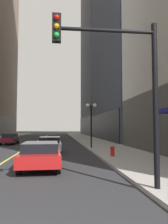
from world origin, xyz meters
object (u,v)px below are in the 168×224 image
Objects in this scene: car_red at (41,154)px; traffic_light_near_right at (124,75)px; car_white at (50,144)px; car_maroon at (10,138)px; fire_hydrant_right at (112,152)px; street_lamp_right_mid at (91,115)px.

car_red is 6.53m from traffic_light_near_right.
car_white and car_maroon have the same top height.
fire_hydrant_right is at bearing -56.06° from car_maroon.
car_maroon is at bearing 123.94° from fire_hydrant_right.
car_white is at bearing -62.99° from car_maroon.
car_white is 5.71× the size of fire_hydrant_right.
street_lamp_right_mid is at bearing 94.28° from fire_hydrant_right.
car_white is 12.76m from traffic_light_near_right.
traffic_light_near_right is at bearing -70.11° from car_maroon.
fire_hydrant_right is (1.55, 8.22, -3.34)m from traffic_light_near_right.
traffic_light_near_right reaches higher than fire_hydrant_right.
fire_hydrant_right is (4.53, 3.25, -0.32)m from car_red.
car_maroon is at bearing 106.46° from car_red.
street_lamp_right_mid is 7.29m from fire_hydrant_right.
car_white is at bearing -143.66° from street_lamp_right_mid.
traffic_light_near_right is 1.28× the size of street_lamp_right_mid.
traffic_light_near_right reaches higher than street_lamp_right_mid.
street_lamp_right_mid is at bearing -40.22° from car_maroon.
car_red is 1.05× the size of car_white.
car_white is 11.98m from car_maroon.
street_lamp_right_mid is (9.28, -7.85, 2.54)m from car_maroon.
car_maroon is (-5.26, 17.79, -0.00)m from car_red.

